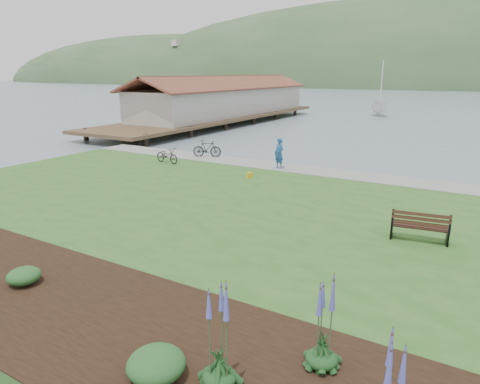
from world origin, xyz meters
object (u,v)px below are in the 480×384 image
(park_bench, at_px, (420,226))
(person, at_px, (279,151))
(sailboat, at_px, (379,116))
(bicycle_a, at_px, (167,155))

(park_bench, height_order, person, person)
(park_bench, relative_size, sailboat, 0.08)
(person, height_order, sailboat, sailboat)
(sailboat, bearing_deg, park_bench, -95.22)
(person, relative_size, sailboat, 0.09)
(bicycle_a, bearing_deg, person, -64.19)
(park_bench, xyz_separation_m, bicycle_a, (-15.36, 5.62, -0.07))
(park_bench, xyz_separation_m, sailboat, (-12.16, 46.48, -0.95))
(person, height_order, bicycle_a, person)
(sailboat, bearing_deg, person, -104.86)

